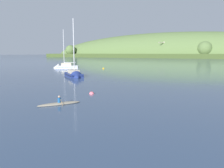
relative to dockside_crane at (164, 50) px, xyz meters
The scene contains 7 objects.
far_shoreline_hill 24.07m from the dockside_crane, 90.30° to the left, with size 423.26×91.78×58.04m.
dockside_crane is the anchor object (origin of this frame).
sailboat_near_mooring 204.52m from the dockside_crane, 74.65° to the right, with size 8.18×6.84×13.70m.
sailboat_midwater_white 180.39m from the dockside_crane, 80.03° to the right, with size 8.37×7.56×14.37m.
canoe_with_paddler 229.27m from the dockside_crane, 71.90° to the right, with size 2.78×4.30×1.02m.
mooring_buoy_foreground 222.84m from the dockside_crane, 71.62° to the right, with size 0.63×0.63×0.71m.
mooring_buoy_off_fishing_boat 177.69m from the dockside_crane, 75.68° to the right, with size 0.69×0.69×0.77m.
Camera 1 is at (17.94, 5.76, 5.14)m, focal length 36.29 mm.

